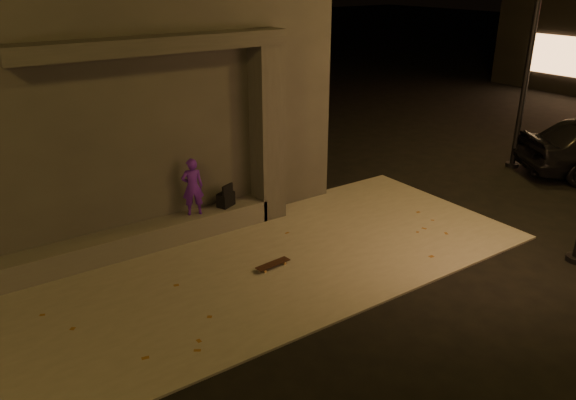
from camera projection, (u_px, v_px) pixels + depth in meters
ground at (308, 326)px, 8.44m from camera, size 120.00×120.00×0.00m
sidewalk at (241, 270)px, 9.95m from camera, size 11.00×4.40×0.04m
building at (89, 90)px, 11.86m from camera, size 9.00×5.10×5.22m
ledge at (123, 243)px, 10.40m from camera, size 6.00×0.55×0.45m
column at (267, 134)px, 11.48m from camera, size 0.55×0.55×3.60m
canopy at (156, 44)px, 9.63m from camera, size 5.00×0.70×0.28m
skateboarder at (193, 187)px, 10.87m from camera, size 0.48×0.39×1.15m
backpack at (226, 198)px, 11.40m from camera, size 0.41×0.35×0.49m
skateboard at (273, 264)px, 9.99m from camera, size 0.69×0.23×0.07m
street_lamp_2 at (538, 2)px, 13.65m from camera, size 0.36×0.36×7.49m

